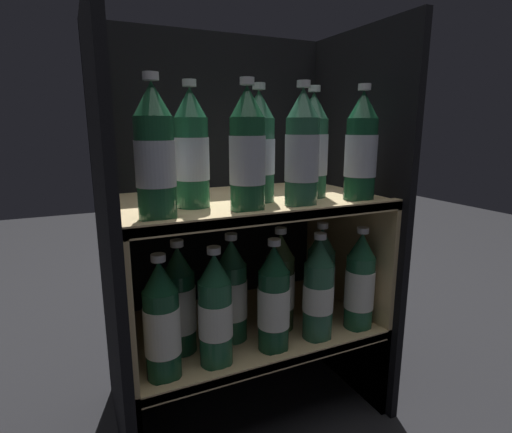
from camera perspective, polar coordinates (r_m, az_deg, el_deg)
fridge_back_wall at (r=1.16m, az=-5.40°, el=0.48°), size 0.66×0.02×0.98m
fridge_side_left at (r=0.90m, az=-20.42°, el=-3.83°), size 0.02×0.42×0.98m
fridge_side_right at (r=1.14m, az=13.51°, el=-0.04°), size 0.02×0.42×0.98m
shelf_lower at (r=1.08m, az=-1.11°, el=-17.26°), size 0.62×0.38×0.24m
shelf_upper at (r=0.99m, az=-1.23°, el=-6.25°), size 0.62×0.38×0.57m
bottle_upper_front_0 at (r=0.75m, az=-14.24°, el=8.45°), size 0.07×0.07×0.26m
bottle_upper_front_1 at (r=0.80m, az=-1.24°, el=9.05°), size 0.07×0.07×0.26m
bottle_upper_front_2 at (r=0.86m, az=6.58°, el=9.22°), size 0.07×0.07×0.26m
bottle_upper_front_3 at (r=0.95m, az=14.77°, el=9.23°), size 0.07×0.07×0.26m
bottle_upper_back_0 at (r=0.85m, az=-9.18°, el=9.12°), size 0.07×0.07×0.26m
bottle_upper_back_1 at (r=0.90m, az=0.40°, el=9.51°), size 0.07×0.07×0.26m
bottle_upper_back_2 at (r=0.97m, az=8.08°, el=9.57°), size 0.07×0.07×0.26m
bottle_lower_front_0 at (r=0.84m, az=-13.29°, el=-14.65°), size 0.07×0.07×0.26m
bottle_lower_front_1 at (r=0.86m, az=-5.83°, el=-13.44°), size 0.07×0.07×0.26m
bottle_lower_front_2 at (r=0.91m, az=2.55°, el=-11.93°), size 0.07×0.07×0.26m
bottle_lower_front_3 at (r=0.97m, az=8.89°, el=-10.50°), size 0.07×0.07×0.26m
bottle_lower_front_4 at (r=1.04m, az=14.60°, el=-9.24°), size 0.07×0.07×0.26m
bottle_lower_back_0 at (r=0.92m, az=-10.88°, el=-11.97°), size 0.07×0.07×0.26m
bottle_lower_back_1 at (r=0.95m, az=-3.48°, el=-10.81°), size 0.07×0.07×0.26m
bottle_lower_back_2 at (r=1.00m, az=3.44°, el=-9.58°), size 0.07×0.07×0.26m
bottle_lower_back_3 at (r=1.06m, az=9.23°, el=-8.43°), size 0.07×0.07×0.26m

